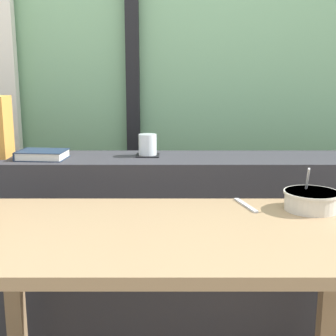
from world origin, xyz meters
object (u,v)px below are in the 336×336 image
object	(u,v)px
juice_glass	(148,145)
soup_bowl	(312,201)
fork_utensil	(246,205)
coaster_square	(148,155)
breakfast_table	(173,261)
closed_book	(42,155)

from	to	relation	value
juice_glass	soup_bowl	world-z (taller)	juice_glass
juice_glass	fork_utensil	world-z (taller)	juice_glass
fork_utensil	juice_glass	bearing A→B (deg)	115.74
coaster_square	juice_glass	xyz separation A→B (m)	(0.00, -0.00, 0.04)
coaster_square	fork_utensil	world-z (taller)	coaster_square
breakfast_table	soup_bowl	xyz separation A→B (m)	(0.48, 0.19, 0.14)
juice_glass	fork_utensil	size ratio (longest dim) A/B	0.53
fork_utensil	soup_bowl	bearing A→B (deg)	-27.36
breakfast_table	soup_bowl	size ratio (longest dim) A/B	6.83
closed_book	fork_utensil	world-z (taller)	closed_book
coaster_square	breakfast_table	bearing A→B (deg)	-81.21
breakfast_table	closed_book	size ratio (longest dim) A/B	6.12
closed_book	coaster_square	bearing A→B (deg)	8.69
closed_book	breakfast_table	bearing A→B (deg)	-47.38
breakfast_table	juice_glass	xyz separation A→B (m)	(-0.10, 0.66, 0.25)
breakfast_table	juice_glass	distance (m)	0.71
breakfast_table	juice_glass	bearing A→B (deg)	98.79
breakfast_table	soup_bowl	distance (m)	0.53
breakfast_table	closed_book	world-z (taller)	closed_book
juice_glass	closed_book	size ratio (longest dim) A/B	0.43
breakfast_table	fork_utensil	xyz separation A→B (m)	(0.26, 0.24, 0.11)
breakfast_table	coaster_square	xyz separation A→B (m)	(-0.10, 0.66, 0.21)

